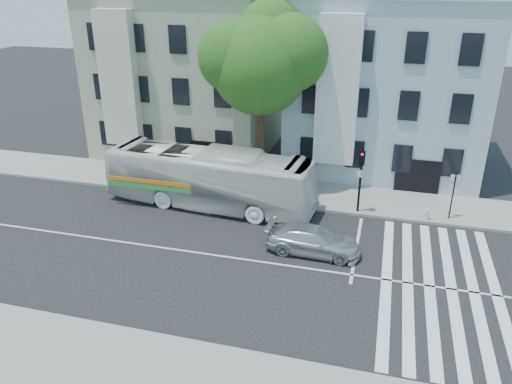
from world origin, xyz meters
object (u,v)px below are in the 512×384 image
at_px(bus, 210,178).
at_px(sedan, 313,240).
at_px(traffic_signal, 361,172).
at_px(fire_hydrant, 427,213).

xyz_separation_m(bus, sedan, (6.55, -3.72, -1.04)).
bearing_deg(sedan, bus, 62.26).
bearing_deg(traffic_signal, fire_hydrant, 21.19).
bearing_deg(traffic_signal, bus, -152.59).
distance_m(traffic_signal, fire_hydrant, 4.20).
relative_size(bus, fire_hydrant, 18.14).
height_order(bus, sedan, bus).
distance_m(sedan, fire_hydrant, 7.24).
bearing_deg(bus, fire_hydrant, -79.74).
bearing_deg(sedan, fire_hydrant, -46.40).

